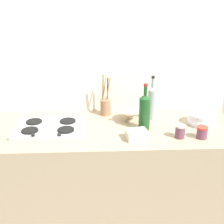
{
  "coord_description": "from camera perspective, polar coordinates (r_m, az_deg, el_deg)",
  "views": [
    {
      "loc": [
        -0.1,
        -2.0,
        1.82
      ],
      "look_at": [
        0.0,
        0.0,
        1.02
      ],
      "focal_mm": 48.75,
      "sensor_mm": 36.0,
      "label": 1
    }
  ],
  "objects": [
    {
      "name": "utensil_crock",
      "position": [
        2.4,
        -1.23,
        1.19
      ],
      "size": [
        0.08,
        0.08,
        0.33
      ],
      "color": "#996B4C",
      "rests_on": "counter_block"
    },
    {
      "name": "mixing_bowl",
      "position": [
        2.31,
        3.26,
        -0.61
      ],
      "size": [
        0.17,
        0.17,
        0.07
      ],
      "color": "beige",
      "rests_on": "counter_block"
    },
    {
      "name": "wine_bottle_leftmost",
      "position": [
        2.32,
        7.48,
        1.84
      ],
      "size": [
        0.07,
        0.07,
        0.34
      ],
      "color": "gray",
      "rests_on": "counter_block"
    },
    {
      "name": "wine_bottle_mid_left",
      "position": [
        2.14,
        6.14,
        0.13
      ],
      "size": [
        0.08,
        0.08,
        0.34
      ],
      "color": "#19471E",
      "rests_on": "counter_block"
    },
    {
      "name": "butter_dish",
      "position": [
        2.03,
        4.65,
        -4.24
      ],
      "size": [
        0.16,
        0.13,
        0.06
      ],
      "primitive_type": "cube",
      "rotation": [
        0.0,
        0.0,
        0.2
      ],
      "color": "silver",
      "rests_on": "counter_block"
    },
    {
      "name": "plate_stack",
      "position": [
        2.34,
        16.52,
        -1.2
      ],
      "size": [
        0.21,
        0.21,
        0.08
      ],
      "color": "white",
      "rests_on": "counter_block"
    },
    {
      "name": "stovetop_hob",
      "position": [
        2.21,
        -11.62,
        -2.87
      ],
      "size": [
        0.49,
        0.34,
        0.04
      ],
      "color": "#B2B2B7",
      "rests_on": "counter_block"
    },
    {
      "name": "condiment_jar_front",
      "position": [
        2.12,
        16.54,
        -3.68
      ],
      "size": [
        0.07,
        0.07,
        0.08
      ],
      "color": "#66384C",
      "rests_on": "counter_block"
    },
    {
      "name": "condiment_jar_rear",
      "position": [
        2.09,
        12.65,
        -3.56
      ],
      "size": [
        0.07,
        0.07,
        0.09
      ],
      "color": "#66384C",
      "rests_on": "counter_block"
    },
    {
      "name": "counter_block",
      "position": [
        2.42,
        -0.0,
        -12.6
      ],
      "size": [
        1.8,
        0.7,
        0.9
      ],
      "primitive_type": "cube",
      "color": "tan",
      "rests_on": "ground"
    },
    {
      "name": "backsplash_panel",
      "position": [
        2.45,
        -0.43,
        7.97
      ],
      "size": [
        1.9,
        0.06,
        2.47
      ],
      "primitive_type": "cube",
      "color": "beige",
      "rests_on": "ground"
    }
  ]
}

